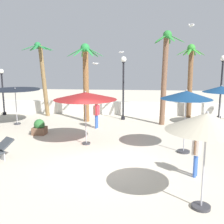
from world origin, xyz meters
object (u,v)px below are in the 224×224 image
at_px(patio_umbrella_0, 85,96).
at_px(lamp_post_1, 123,80).
at_px(seagull_0, 121,52).
at_px(seagull_1, 95,63).
at_px(palm_tree_0, 86,74).
at_px(patio_umbrella_4, 222,89).
at_px(planter, 39,127).
at_px(palm_tree_1, 165,70).
at_px(lamp_post_3, 3,88).
at_px(palm_tree_3, 42,70).
at_px(palm_tree_2, 190,74).
at_px(patio_umbrella_5, 207,123).
at_px(lamp_post_0, 222,80).
at_px(guest_0, 196,150).
at_px(patio_umbrella_1, 186,96).
at_px(patio_umbrella_2, 15,91).
at_px(guest_1, 96,112).
at_px(seagull_2, 192,25).

distance_m(patio_umbrella_0, lamp_post_1, 6.04).
bearing_deg(seagull_0, seagull_1, -116.52).
relative_size(patio_umbrella_0, palm_tree_0, 0.59).
bearing_deg(patio_umbrella_4, planter, -165.18).
relative_size(palm_tree_1, lamp_post_3, 1.69).
relative_size(palm_tree_3, seagull_1, 5.53).
xyz_separation_m(palm_tree_1, palm_tree_2, (2.02, 2.47, -0.34)).
xyz_separation_m(patio_umbrella_5, lamp_post_0, (3.94, 12.07, 0.35)).
height_order(lamp_post_1, guest_0, lamp_post_1).
relative_size(patio_umbrella_1, seagull_1, 2.89).
xyz_separation_m(patio_umbrella_0, patio_umbrella_2, (-5.25, 3.73, -0.19)).
distance_m(patio_umbrella_0, patio_umbrella_4, 8.69).
relative_size(palm_tree_0, lamp_post_0, 1.17).
distance_m(patio_umbrella_2, palm_tree_2, 11.91).
xyz_separation_m(patio_umbrella_4, lamp_post_0, (0.66, 2.33, 0.45)).
relative_size(palm_tree_3, guest_1, 3.30).
height_order(guest_1, seagull_0, seagull_0).
relative_size(patio_umbrella_1, lamp_post_3, 0.81).
distance_m(palm_tree_3, lamp_post_1, 6.07).
bearing_deg(lamp_post_0, guest_1, -157.29).
bearing_deg(patio_umbrella_1, guest_0, -90.48).
relative_size(palm_tree_3, seagull_0, 4.54).
height_order(patio_umbrella_1, palm_tree_0, palm_tree_0).
bearing_deg(planter, patio_umbrella_1, -17.21).
relative_size(patio_umbrella_0, palm_tree_1, 0.52).
bearing_deg(lamp_post_0, seagull_0, 166.38).
distance_m(palm_tree_2, guest_0, 10.72).
bearing_deg(patio_umbrella_4, palm_tree_2, 116.86).
height_order(patio_umbrella_4, lamp_post_3, lamp_post_3).
bearing_deg(patio_umbrella_0, lamp_post_3, 138.75).
bearing_deg(lamp_post_3, guest_0, -39.47).
bearing_deg(patio_umbrella_5, patio_umbrella_0, 128.18).
height_order(patio_umbrella_1, patio_umbrella_5, patio_umbrella_1).
bearing_deg(lamp_post_3, seagull_1, -10.54).
bearing_deg(lamp_post_1, palm_tree_3, 172.49).
bearing_deg(seagull_0, palm_tree_1, -51.77).
xyz_separation_m(patio_umbrella_5, seagull_2, (1.45, 10.64, 3.80)).
distance_m(patio_umbrella_0, lamp_post_0, 10.56).
xyz_separation_m(palm_tree_1, lamp_post_0, (4.07, 2.07, -0.73)).
bearing_deg(lamp_post_3, lamp_post_1, -5.35).
distance_m(palm_tree_0, guest_0, 10.22).
relative_size(palm_tree_2, palm_tree_3, 0.97).
xyz_separation_m(seagull_0, seagull_2, (4.56, -3.13, 1.52)).
relative_size(patio_umbrella_5, palm_tree_1, 0.47).
height_order(lamp_post_0, lamp_post_3, lamp_post_0).
height_order(seagull_2, planter, seagull_2).
height_order(patio_umbrella_2, guest_1, patio_umbrella_2).
height_order(palm_tree_2, lamp_post_1, palm_tree_2).
bearing_deg(palm_tree_2, guest_1, -148.01).
relative_size(patio_umbrella_4, seagull_0, 2.19).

